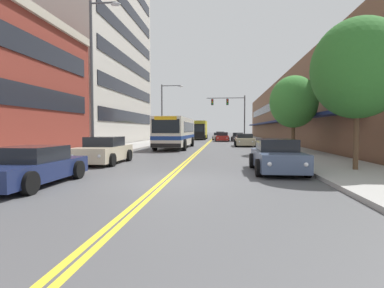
{
  "coord_description": "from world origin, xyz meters",
  "views": [
    {
      "loc": [
        2.05,
        -10.46,
        1.83
      ],
      "look_at": [
        -0.82,
        16.77,
        0.49
      ],
      "focal_mm": 28.0,
      "sensor_mm": 36.0,
      "label": 1
    }
  ],
  "objects_px": {
    "city_bus": "(176,131)",
    "car_beige_parked_right_mid": "(245,140)",
    "car_dark_grey_parked_right_far": "(238,137)",
    "street_lamp_left_near": "(95,69)",
    "car_red_moving_second": "(222,137)",
    "street_tree_right_near": "(358,69)",
    "street_tree_right_mid": "(294,102)",
    "fire_hydrant": "(275,146)",
    "car_navy_parked_left_mid": "(30,167)",
    "car_charcoal_moving_lead": "(220,135)",
    "box_truck": "(200,130)",
    "traffic_signal_mast": "(232,109)",
    "car_slate_blue_parked_right_foreground": "(277,157)",
    "car_champagne_parked_left_near": "(104,151)",
    "street_lamp_left_far": "(165,108)",
    "car_silver_moving_third": "(219,136)"
  },
  "relations": [
    {
      "from": "street_lamp_left_near",
      "to": "street_tree_right_near",
      "type": "height_order",
      "value": "street_lamp_left_near"
    },
    {
      "from": "car_navy_parked_left_mid",
      "to": "car_beige_parked_right_mid",
      "type": "xyz_separation_m",
      "value": [
        8.61,
        23.56,
        0.04
      ]
    },
    {
      "from": "car_red_moving_second",
      "to": "street_lamp_left_near",
      "type": "bearing_deg",
      "value": -103.05
    },
    {
      "from": "car_dark_grey_parked_right_far",
      "to": "street_lamp_left_near",
      "type": "xyz_separation_m",
      "value": [
        -9.36,
        -31.12,
        4.57
      ]
    },
    {
      "from": "car_beige_parked_right_mid",
      "to": "street_lamp_left_near",
      "type": "distance_m",
      "value": 19.57
    },
    {
      "from": "car_navy_parked_left_mid",
      "to": "car_dark_grey_parked_right_far",
      "type": "bearing_deg",
      "value": 77.36
    },
    {
      "from": "city_bus",
      "to": "street_tree_right_mid",
      "type": "xyz_separation_m",
      "value": [
        9.71,
        -6.31,
        2.19
      ]
    },
    {
      "from": "street_tree_right_near",
      "to": "car_charcoal_moving_lead",
      "type": "bearing_deg",
      "value": 97.45
    },
    {
      "from": "street_lamp_left_near",
      "to": "car_slate_blue_parked_right_foreground",
      "type": "bearing_deg",
      "value": -18.29
    },
    {
      "from": "car_navy_parked_left_mid",
      "to": "fire_hydrant",
      "type": "bearing_deg",
      "value": 53.56
    },
    {
      "from": "box_truck",
      "to": "street_lamp_left_far",
      "type": "distance_m",
      "value": 19.35
    },
    {
      "from": "car_red_moving_second",
      "to": "car_beige_parked_right_mid",
      "type": "bearing_deg",
      "value": -79.82
    },
    {
      "from": "street_lamp_left_far",
      "to": "street_tree_right_near",
      "type": "xyz_separation_m",
      "value": [
        12.45,
        -22.22,
        -0.02
      ]
    },
    {
      "from": "street_lamp_left_near",
      "to": "fire_hydrant",
      "type": "relative_size",
      "value": 9.74
    },
    {
      "from": "street_lamp_left_far",
      "to": "car_red_moving_second",
      "type": "bearing_deg",
      "value": 58.31
    },
    {
      "from": "city_bus",
      "to": "car_beige_parked_right_mid",
      "type": "distance_m",
      "value": 7.92
    },
    {
      "from": "car_navy_parked_left_mid",
      "to": "street_lamp_left_near",
      "type": "xyz_separation_m",
      "value": [
        -0.81,
        7.02,
        4.58
      ]
    },
    {
      "from": "street_tree_right_mid",
      "to": "fire_hydrant",
      "type": "xyz_separation_m",
      "value": [
        -1.19,
        0.39,
        -3.23
      ]
    },
    {
      "from": "car_slate_blue_parked_right_foreground",
      "to": "car_red_moving_second",
      "type": "height_order",
      "value": "car_slate_blue_parked_right_foreground"
    },
    {
      "from": "car_silver_moving_third",
      "to": "traffic_signal_mast",
      "type": "height_order",
      "value": "traffic_signal_mast"
    },
    {
      "from": "street_tree_right_near",
      "to": "car_beige_parked_right_mid",
      "type": "bearing_deg",
      "value": 99.36
    },
    {
      "from": "car_silver_moving_third",
      "to": "car_beige_parked_right_mid",
      "type": "bearing_deg",
      "value": -80.91
    },
    {
      "from": "traffic_signal_mast",
      "to": "street_lamp_left_near",
      "type": "height_order",
      "value": "street_lamp_left_near"
    },
    {
      "from": "car_dark_grey_parked_right_far",
      "to": "car_navy_parked_left_mid",
      "type": "bearing_deg",
      "value": -102.64
    },
    {
      "from": "fire_hydrant",
      "to": "box_truck",
      "type": "bearing_deg",
      "value": 104.7
    },
    {
      "from": "street_lamp_left_near",
      "to": "street_tree_right_near",
      "type": "xyz_separation_m",
      "value": [
        12.66,
        -3.07,
        -0.84
      ]
    },
    {
      "from": "car_red_moving_second",
      "to": "box_truck",
      "type": "height_order",
      "value": "box_truck"
    },
    {
      "from": "city_bus",
      "to": "street_lamp_left_far",
      "type": "height_order",
      "value": "street_lamp_left_far"
    },
    {
      "from": "car_silver_moving_third",
      "to": "box_truck",
      "type": "bearing_deg",
      "value": 150.3
    },
    {
      "from": "street_lamp_left_near",
      "to": "car_dark_grey_parked_right_far",
      "type": "bearing_deg",
      "value": 73.25
    },
    {
      "from": "traffic_signal_mast",
      "to": "fire_hydrant",
      "type": "height_order",
      "value": "traffic_signal_mast"
    },
    {
      "from": "traffic_signal_mast",
      "to": "street_lamp_left_far",
      "type": "distance_m",
      "value": 13.3
    },
    {
      "from": "car_dark_grey_parked_right_far",
      "to": "car_red_moving_second",
      "type": "xyz_separation_m",
      "value": [
        -2.38,
        -1.0,
        0.04
      ]
    },
    {
      "from": "car_navy_parked_left_mid",
      "to": "traffic_signal_mast",
      "type": "height_order",
      "value": "traffic_signal_mast"
    },
    {
      "from": "city_bus",
      "to": "street_lamp_left_far",
      "type": "xyz_separation_m",
      "value": [
        -2.32,
        6.39,
        2.7
      ]
    },
    {
      "from": "car_slate_blue_parked_right_foreground",
      "to": "car_dark_grey_parked_right_far",
      "type": "xyz_separation_m",
      "value": [
        -0.06,
        34.24,
        -0.06
      ]
    },
    {
      "from": "city_bus",
      "to": "fire_hydrant",
      "type": "height_order",
      "value": "city_bus"
    },
    {
      "from": "car_navy_parked_left_mid",
      "to": "car_charcoal_moving_lead",
      "type": "distance_m",
      "value": 51.52
    },
    {
      "from": "car_navy_parked_left_mid",
      "to": "box_truck",
      "type": "xyz_separation_m",
      "value": [
        2.02,
        45.16,
        1.13
      ]
    },
    {
      "from": "box_truck",
      "to": "car_beige_parked_right_mid",
      "type": "bearing_deg",
      "value": -73.03
    },
    {
      "from": "street_lamp_left_far",
      "to": "city_bus",
      "type": "bearing_deg",
      "value": -70.02
    },
    {
      "from": "box_truck",
      "to": "street_tree_right_mid",
      "type": "bearing_deg",
      "value": -73.47
    },
    {
      "from": "car_champagne_parked_left_near",
      "to": "box_truck",
      "type": "relative_size",
      "value": 0.55
    },
    {
      "from": "car_champagne_parked_left_near",
      "to": "box_truck",
      "type": "height_order",
      "value": "box_truck"
    },
    {
      "from": "street_lamp_left_far",
      "to": "fire_hydrant",
      "type": "height_order",
      "value": "street_lamp_left_far"
    },
    {
      "from": "car_champagne_parked_left_near",
      "to": "car_beige_parked_right_mid",
      "type": "height_order",
      "value": "car_champagne_parked_left_near"
    },
    {
      "from": "car_slate_blue_parked_right_foreground",
      "to": "street_lamp_left_near",
      "type": "bearing_deg",
      "value": 161.71
    },
    {
      "from": "street_lamp_left_far",
      "to": "street_tree_right_near",
      "type": "height_order",
      "value": "street_lamp_left_far"
    },
    {
      "from": "city_bus",
      "to": "car_slate_blue_parked_right_foreground",
      "type": "relative_size",
      "value": 2.41
    },
    {
      "from": "car_champagne_parked_left_near",
      "to": "street_tree_right_near",
      "type": "relative_size",
      "value": 0.7
    }
  ]
}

